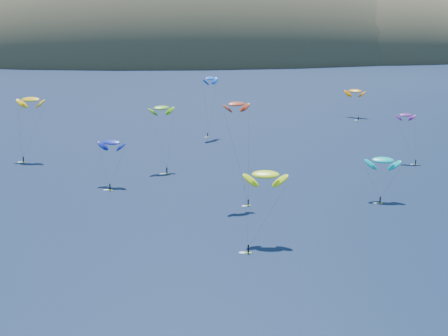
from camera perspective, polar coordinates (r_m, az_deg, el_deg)
island at (r=646.95m, az=-0.91°, el=9.41°), size 730.00×300.00×210.00m
kitesurfer_1 at (r=220.65m, az=-17.27°, el=6.00°), size 10.40×11.18×22.67m
kitesurfer_2 at (r=138.08m, az=3.81°, el=-0.60°), size 10.70×12.06×17.43m
kitesurfer_3 at (r=198.49m, az=-5.74°, el=5.48°), size 8.63×11.43×21.61m
kitesurfer_4 at (r=246.78m, az=-1.26°, el=8.20°), size 8.41×8.85×25.09m
kitesurfer_5 at (r=172.71m, az=14.33°, el=0.71°), size 9.77×8.31×13.14m
kitesurfer_6 at (r=216.41m, az=16.27°, el=4.66°), size 6.62×8.93×17.11m
kitesurfer_9 at (r=163.22m, az=1.14°, el=5.84°), size 7.68×9.00×27.97m
kitesurfer_10 at (r=184.16m, az=-10.23°, el=2.33°), size 9.06×11.42×14.56m
kitesurfer_11 at (r=297.18m, az=11.88°, el=6.92°), size 10.41×16.39×14.50m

